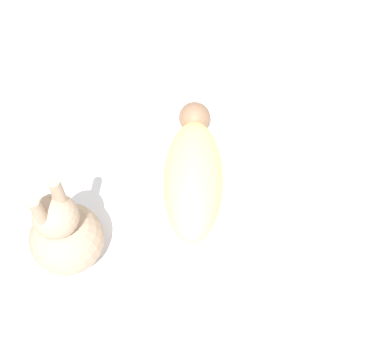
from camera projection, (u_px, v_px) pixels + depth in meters
name	position (u px, v px, depth m)	size (l,w,h in m)	color
ground_plane	(191.00, 201.00, 1.90)	(12.00, 12.00, 0.00)	#B2A893
bed_mattress	(191.00, 190.00, 1.83)	(1.55, 0.99, 0.16)	white
swaddled_baby	(193.00, 173.00, 1.68)	(0.48, 0.41, 0.15)	#EFDB7F
pillow	(235.00, 67.00, 1.96)	(0.33, 0.36, 0.07)	white
bunny_plush	(65.00, 235.00, 1.51)	(0.21, 0.21, 0.39)	tan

